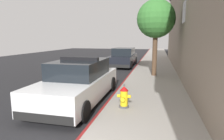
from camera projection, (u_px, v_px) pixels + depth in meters
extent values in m
cube|color=#232326|center=(72.00, 72.00, 14.22)|extent=(27.85, 60.00, 0.20)
cube|color=#9E9991|center=(154.00, 73.00, 12.81)|extent=(2.85, 60.00, 0.17)
cube|color=maroon|center=(132.00, 72.00, 13.15)|extent=(0.08, 60.00, 0.17)
cube|color=black|center=(185.00, 12.00, 9.85)|extent=(0.06, 1.30, 1.10)
cube|color=black|center=(173.00, 23.00, 17.37)|extent=(0.06, 1.30, 1.10)
cube|color=white|center=(79.00, 86.00, 7.20)|extent=(1.84, 4.80, 0.76)
cube|color=black|center=(80.00, 68.00, 7.24)|extent=(1.64, 2.50, 0.60)
cube|color=black|center=(44.00, 118.00, 5.00)|extent=(1.76, 0.16, 0.24)
cube|color=black|center=(98.00, 80.00, 9.49)|extent=(1.76, 0.16, 0.24)
cylinder|color=black|center=(77.00, 82.00, 9.08)|extent=(0.22, 0.64, 0.64)
cylinder|color=black|center=(112.00, 84.00, 8.68)|extent=(0.22, 0.64, 0.64)
cylinder|color=black|center=(31.00, 106.00, 5.81)|extent=(0.22, 0.64, 0.64)
cylinder|color=black|center=(84.00, 111.00, 5.42)|extent=(0.22, 0.64, 0.64)
cube|color=black|center=(79.00, 59.00, 7.13)|extent=(1.48, 0.20, 0.12)
cube|color=red|center=(71.00, 58.00, 7.21)|extent=(0.44, 0.18, 0.11)
cube|color=#1E33E0|center=(88.00, 59.00, 7.05)|extent=(0.44, 0.18, 0.11)
cube|color=black|center=(123.00, 59.00, 16.51)|extent=(1.84, 4.80, 0.76)
cube|color=black|center=(124.00, 51.00, 16.55)|extent=(1.64, 2.50, 0.60)
cube|color=black|center=(118.00, 66.00, 14.31)|extent=(1.76, 0.16, 0.24)
cube|color=black|center=(128.00, 59.00, 18.80)|extent=(1.76, 0.16, 0.24)
cylinder|color=black|center=(118.00, 60.00, 18.39)|extent=(0.22, 0.64, 0.64)
cylinder|color=black|center=(136.00, 60.00, 17.99)|extent=(0.22, 0.64, 0.64)
cylinder|color=black|center=(109.00, 65.00, 15.12)|extent=(0.22, 0.64, 0.64)
cylinder|color=black|center=(130.00, 65.00, 14.73)|extent=(0.22, 0.64, 0.64)
cylinder|color=#4C4C51|center=(124.00, 106.00, 6.17)|extent=(0.32, 0.32, 0.06)
cylinder|color=yellow|center=(124.00, 98.00, 6.12)|extent=(0.24, 0.24, 0.50)
cone|color=red|center=(124.00, 88.00, 6.07)|extent=(0.28, 0.28, 0.14)
cylinder|color=#4C4C51|center=(124.00, 85.00, 6.05)|extent=(0.05, 0.05, 0.06)
cylinder|color=yellow|center=(119.00, 96.00, 6.15)|extent=(0.10, 0.10, 0.10)
cylinder|color=yellow|center=(129.00, 97.00, 6.07)|extent=(0.10, 0.10, 0.10)
cylinder|color=yellow|center=(123.00, 99.00, 5.95)|extent=(0.13, 0.12, 0.13)
cylinder|color=brown|center=(155.00, 54.00, 11.30)|extent=(0.28, 0.28, 2.54)
sphere|color=#387A33|center=(156.00, 19.00, 10.97)|extent=(2.20, 2.20, 2.20)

